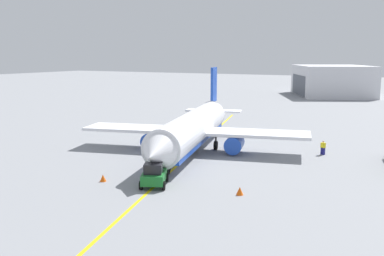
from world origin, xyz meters
TOP-DOWN VIEW (x-y plane):
  - ground_plane at (0.00, 0.00)m, footprint 400.00×400.00m
  - airplane at (-0.45, -0.11)m, footprint 32.69×28.48m
  - pushback_tug at (13.87, 3.37)m, footprint 4.11×3.52m
  - refueling_worker at (-6.08, 14.55)m, footprint 0.51×0.61m
  - safety_cone_nose at (12.65, 11.27)m, footprint 0.63×0.63m
  - safety_cone_wingtip at (14.97, -1.66)m, footprint 0.61×0.61m
  - distant_hangar at (-84.70, 1.48)m, footprint 30.41×27.63m
  - taxi_line_marking at (0.00, 0.00)m, footprint 66.43×16.86m

SIDE VIEW (x-z plane):
  - ground_plane at x=0.00m, z-range 0.00..0.00m
  - taxi_line_marking at x=0.00m, z-range 0.00..0.01m
  - safety_cone_wingtip at x=14.97m, z-range 0.00..0.67m
  - safety_cone_nose at x=12.65m, z-range 0.00..0.70m
  - refueling_worker at x=-6.08m, z-range -0.03..1.68m
  - pushback_tug at x=13.87m, z-range -0.09..2.11m
  - airplane at x=-0.45m, z-range -2.18..7.78m
  - distant_hangar at x=-84.70m, z-range -0.01..8.69m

